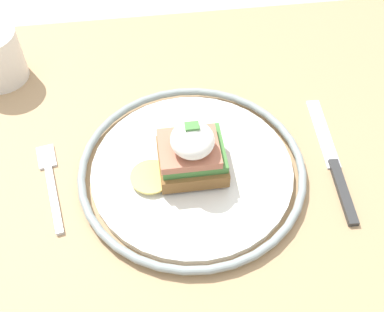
# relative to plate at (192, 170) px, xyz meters

# --- Properties ---
(dining_table) EXTENTS (1.08, 0.73, 0.76)m
(dining_table) POSITION_rel_plate_xyz_m (0.02, -0.03, -0.13)
(dining_table) COLOR tan
(dining_table) RESTS_ON ground_plane
(plate) EXTENTS (0.28, 0.28, 0.02)m
(plate) POSITION_rel_plate_xyz_m (0.00, 0.00, 0.00)
(plate) COLOR silver
(plate) RESTS_ON dining_table
(sandwich) EXTENTS (0.12, 0.08, 0.08)m
(sandwich) POSITION_rel_plate_xyz_m (-0.00, -0.00, 0.04)
(sandwich) COLOR brown
(sandwich) RESTS_ON plate
(fork) EXTENTS (0.04, 0.14, 0.00)m
(fork) POSITION_rel_plate_xyz_m (-0.17, 0.01, -0.01)
(fork) COLOR silver
(fork) RESTS_ON dining_table
(knife) EXTENTS (0.03, 0.20, 0.01)m
(knife) POSITION_rel_plate_xyz_m (0.18, -0.02, -0.01)
(knife) COLOR #2D2D2D
(knife) RESTS_ON dining_table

